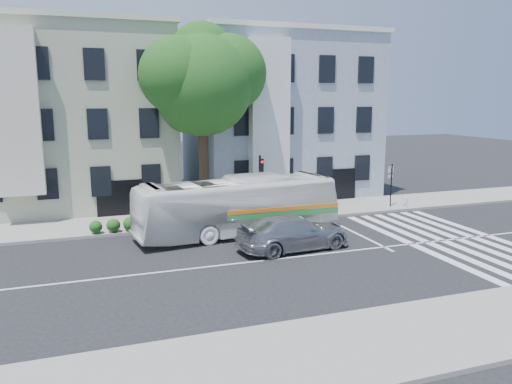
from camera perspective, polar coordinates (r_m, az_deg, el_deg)
name	(u,v)px	position (r m, az deg, el deg)	size (l,w,h in m)	color
ground	(252,262)	(21.24, -0.49, -8.00)	(120.00, 120.00, 0.00)	black
sidewalk_far	(207,218)	(28.62, -5.64, -2.97)	(80.00, 4.00, 0.15)	gray
sidewalk_near	(346,349)	(14.46, 10.21, -17.23)	(80.00, 4.00, 0.15)	gray
building_left	(72,119)	(34.09, -20.31, 7.84)	(12.00, 10.00, 11.00)	#A0AA8F
building_right	(277,116)	(36.64, 2.38, 8.64)	(12.00, 10.00, 11.00)	#8893A2
street_tree	(202,79)	(28.56, -6.17, 12.68)	(7.30, 5.90, 11.10)	#2D2116
bus	(239,206)	(25.09, -2.01, -1.60)	(10.54, 2.47, 2.94)	white
sedan	(293,233)	(22.84, 4.27, -4.65)	(5.35, 2.17, 1.55)	#A5A7AC
hedge	(180,220)	(26.54, -8.64, -3.18)	(8.50, 0.84, 0.70)	#2B571C
traffic_signal	(261,180)	(26.92, 0.52, 1.36)	(0.38, 0.52, 3.78)	black
fire_hydrant	(406,202)	(32.18, 16.75, -1.08)	(0.39, 0.26, 0.68)	silver
far_sign_pole	(391,180)	(32.05, 15.18, 1.39)	(0.46, 0.24, 2.68)	black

